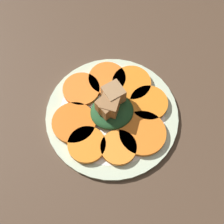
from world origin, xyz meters
The scene contains 12 objects.
table_slab centered at (0.00, 0.00, 1.00)cm, with size 120.00×120.00×2.00cm, color #4C3828.
plate centered at (0.00, 0.00, 2.52)cm, with size 28.66×28.66×1.05cm.
carrot_slice_0 centered at (6.93, 5.47, 3.67)cm, with size 7.85×7.85×1.13cm, color orange.
carrot_slice_1 centered at (0.89, 7.83, 3.67)cm, with size 7.43×7.43×1.13cm, color orange.
carrot_slice_2 centered at (-4.78, 6.24, 3.67)cm, with size 9.81×9.81×1.13cm, color orange.
carrot_slice_3 centered at (-8.31, 0.33, 3.67)cm, with size 8.28×8.28×1.13cm, color orange.
carrot_slice_4 centered at (-6.24, -5.81, 3.67)cm, with size 8.69×8.69×1.13cm, color orange.
carrot_slice_5 centered at (-1.32, -8.46, 3.67)cm, with size 8.37×8.37×1.13cm, color orange.
carrot_slice_6 centered at (4.94, -7.39, 3.67)cm, with size 8.20×8.20×1.13cm, color orange.
carrot_slice_7 centered at (8.36, -0.50, 3.67)cm, with size 9.28×9.28×1.13cm, color orange.
center_pile centered at (0.05, -0.38, 5.72)cm, with size 9.24×8.76×6.42cm.
fork centered at (-0.39, -5.98, 3.30)cm, with size 17.85×7.76×0.40cm.
Camera 1 is at (7.82, 26.94, 64.06)cm, focal length 50.00 mm.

